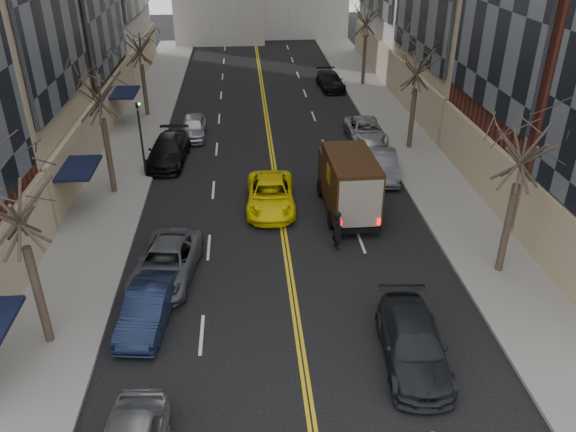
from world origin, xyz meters
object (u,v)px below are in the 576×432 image
observer_sedan (413,344)px  taxi (271,195)px  ups_truck (348,183)px  pedestrian (338,230)px

observer_sedan → taxi: observer_sedan is taller
ups_truck → taxi: (-3.83, 0.77, -0.88)m
observer_sedan → pedestrian: pedestrian is taller
ups_truck → taxi: size_ratio=1.13×
observer_sedan → taxi: 12.32m
ups_truck → pedestrian: ups_truck is taller
taxi → ups_truck: bearing=-9.1°
ups_truck → pedestrian: (-1.06, -3.45, -0.66)m
observer_sedan → pedestrian: bearing=105.1°
observer_sedan → taxi: bearing=114.1°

